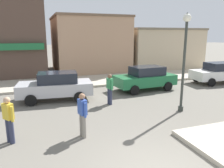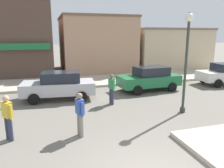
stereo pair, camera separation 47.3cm
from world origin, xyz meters
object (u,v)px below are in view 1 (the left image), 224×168
Objects in this scene: parked_car_third at (219,72)px; pedestrian_crossing_near at (9,119)px; lamp_post at (185,49)px; pedestrian_kerb_side at (110,88)px; parked_car_nearest at (56,86)px; parked_car_second at (145,78)px; pedestrian_crossing_far at (83,114)px.

pedestrian_crossing_near reaches higher than parked_car_third.
lamp_post is 8.13m from parked_car_third.
lamp_post is 4.14m from pedestrian_kerb_side.
lamp_post is 7.02m from parked_car_nearest.
pedestrian_kerb_side reaches higher than parked_car_second.
parked_car_second is 2.55× the size of pedestrian_crossing_far.
parked_car_second is at bearing 85.32° from lamp_post.
parked_car_nearest is 2.58× the size of pedestrian_crossing_near.
pedestrian_kerb_side is (-3.22, -2.13, 0.06)m from parked_car_second.
pedestrian_crossing_far is at bearing -155.00° from parked_car_third.
parked_car_second is 3.86m from pedestrian_kerb_side.
pedestrian_crossing_far is (2.40, -0.38, 0.00)m from pedestrian_crossing_near.
pedestrian_crossing_far is at bearing -134.92° from parked_car_second.
parked_car_nearest is at bearing -178.16° from parked_car_third.
parked_car_nearest is at bearing 94.88° from pedestrian_crossing_far.
pedestrian_crossing_near is 2.43m from pedestrian_crossing_far.
parked_car_third is at bearing 12.89° from pedestrian_kerb_side.
pedestrian_kerb_side is (2.56, -1.77, 0.06)m from parked_car_nearest.
pedestrian_crossing_near is at bearing -160.26° from parked_car_third.
pedestrian_kerb_side is at bearing 32.18° from pedestrian_crossing_near.
parked_car_second is 6.22m from parked_car_third.
pedestrian_crossing_near is at bearing 170.94° from pedestrian_crossing_far.
pedestrian_crossing_far reaches higher than parked_car_third.
pedestrian_kerb_side reaches higher than parked_car_third.
pedestrian_crossing_near and pedestrian_crossing_far have the same top height.
parked_car_second and parked_car_third have the same top height.
pedestrian_crossing_far and pedestrian_kerb_side have the same top height.
lamp_post reaches higher than parked_car_nearest.
lamp_post is 1.10× the size of parked_car_third.
parked_car_second is 2.55× the size of pedestrian_crossing_near.
parked_car_nearest is at bearing 145.27° from pedestrian_kerb_side.
parked_car_third is at bearing 1.84° from parked_car_nearest.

